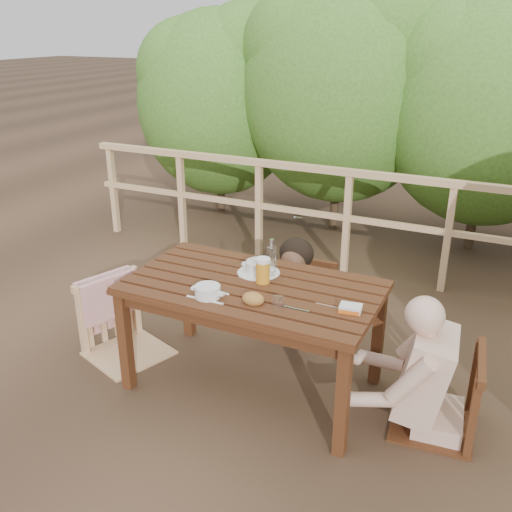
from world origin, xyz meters
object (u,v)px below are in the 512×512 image
at_px(chair_far, 301,271).
at_px(soup_near, 208,292).
at_px(chair_left, 123,290).
at_px(bread_roll, 253,299).
at_px(diner_right, 452,326).
at_px(butter_tub, 351,309).
at_px(beer_glass, 263,271).
at_px(table, 253,337).
at_px(soup_far, 259,268).
at_px(tumbler, 278,304).
at_px(woman, 303,255).
at_px(chair_right, 442,355).
at_px(bottle, 272,258).

distance_m(chair_far, soup_near, 1.21).
bearing_deg(chair_left, bread_roll, -79.19).
bearing_deg(soup_near, diner_right, 14.83).
height_order(chair_left, bread_roll, chair_left).
bearing_deg(butter_tub, beer_glass, 160.13).
bearing_deg(table, soup_far, 103.36).
bearing_deg(tumbler, soup_near, -173.30).
height_order(chair_left, woman, woman).
distance_m(chair_right, soup_near, 1.38).
xyz_separation_m(diner_right, tumbler, (-0.91, -0.30, 0.08)).
bearing_deg(diner_right, soup_near, 99.82).
relative_size(woman, soup_near, 4.55).
height_order(soup_near, beer_glass, beer_glass).
relative_size(chair_right, soup_near, 3.82).
bearing_deg(tumbler, chair_right, 19.07).
bearing_deg(chair_left, soup_far, -56.27).
xyz_separation_m(table, butter_tub, (0.65, -0.08, 0.39)).
height_order(table, beer_glass, beer_glass).
distance_m(chair_right, butter_tub, 0.58).
bearing_deg(bottle, soup_far, -171.36).
relative_size(soup_far, tumbler, 3.35).
distance_m(chair_far, woman, 0.13).
distance_m(chair_far, butter_tub, 1.22).
height_order(chair_left, bottle, chair_left).
xyz_separation_m(diner_right, butter_tub, (-0.53, -0.17, 0.06)).
xyz_separation_m(chair_left, woman, (0.95, 0.98, 0.06)).
bearing_deg(tumbler, table, 140.65).
xyz_separation_m(chair_left, soup_near, (0.80, -0.21, 0.24)).
bearing_deg(diner_right, chair_far, 50.72).
bearing_deg(woman, bread_roll, 95.05).
bearing_deg(table, tumbler, -39.35).
distance_m(chair_left, soup_near, 0.87).
bearing_deg(chair_far, chair_left, -136.25).
distance_m(chair_far, tumbler, 1.19).
height_order(bread_roll, tumbler, tumbler).
distance_m(table, diner_right, 1.22).
relative_size(chair_far, chair_right, 0.93).
xyz_separation_m(chair_right, tumbler, (-0.88, -0.30, 0.27)).
bearing_deg(bread_roll, woman, 96.56).
xyz_separation_m(diner_right, soup_far, (-1.22, 0.09, 0.08)).
relative_size(tumbler, butter_tub, 0.67).
bearing_deg(chair_far, chair_right, -36.47).
relative_size(table, woman, 1.33).
height_order(soup_near, bottle, bottle).
bearing_deg(table, diner_right, 4.09).
bearing_deg(chair_left, butter_tub, -71.40).
distance_m(chair_right, tumbler, 0.97).
bearing_deg(soup_far, soup_near, -105.00).
bearing_deg(diner_right, chair_left, 88.83).
relative_size(beer_glass, tumbler, 2.12).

